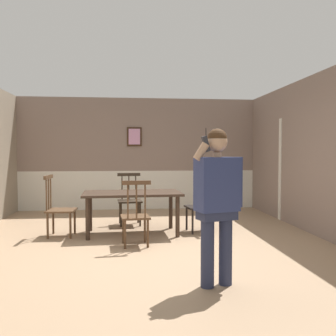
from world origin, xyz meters
name	(u,v)px	position (x,y,z in m)	size (l,w,h in m)	color
ground_plane	(145,246)	(0.00, 0.00, 0.00)	(8.11, 8.11, 0.00)	#9E7F60
room_back_partition	(139,156)	(0.00, 3.69, 1.31)	(5.88, 0.17, 2.73)	gray
room_right_partition	(333,155)	(2.94, 0.01, 1.36)	(0.13, 7.37, 2.73)	gray
dining_table	(132,197)	(-0.18, 0.87, 0.64)	(1.70, 0.99, 0.72)	#38281E
chair_near_window	(135,215)	(-0.14, 0.03, 0.47)	(0.45, 0.45, 0.99)	#513823
chair_by_doorway	(130,200)	(-0.23, 1.71, 0.48)	(0.49, 0.49, 0.99)	#2D2319
chair_at_table_head	(201,206)	(1.03, 0.93, 0.46)	(0.49, 0.49, 0.94)	black
chair_opposite_corner	(59,208)	(-1.40, 0.81, 0.47)	(0.48, 0.48, 1.02)	#513823
person_figure	(217,196)	(0.69, -1.72, 0.95)	(0.56, 0.35, 1.65)	#282E49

